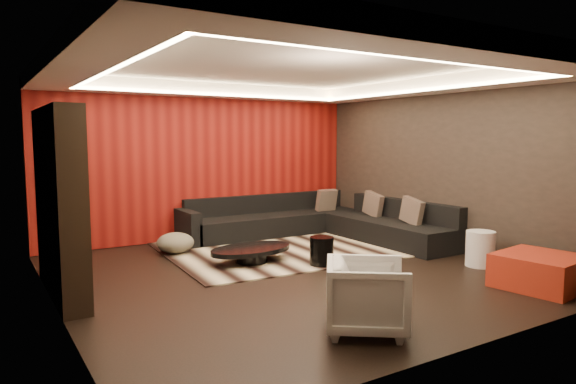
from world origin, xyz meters
TOP-DOWN VIEW (x-y plane):
  - floor at (0.00, 0.00)m, footprint 6.00×6.00m
  - ceiling at (0.00, 0.00)m, footprint 6.00×6.00m
  - wall_back at (0.00, 3.01)m, footprint 6.00×0.02m
  - wall_left at (-3.01, 0.00)m, footprint 0.02×6.00m
  - wall_right at (3.01, 0.00)m, footprint 0.02×6.00m
  - red_feature_wall at (0.00, 2.97)m, footprint 5.98×0.05m
  - soffit_back at (0.00, 2.70)m, footprint 6.00×0.60m
  - soffit_front at (0.00, -2.70)m, footprint 6.00×0.60m
  - soffit_left at (-2.70, 0.00)m, footprint 0.60×4.80m
  - soffit_right at (2.70, 0.00)m, footprint 0.60×4.80m
  - cove_back at (0.00, 2.36)m, footprint 4.80×0.08m
  - cove_front at (0.00, -2.36)m, footprint 4.80×0.08m
  - cove_left at (-2.36, 0.00)m, footprint 0.08×4.80m
  - cove_right at (2.36, 0.00)m, footprint 0.08×4.80m
  - tv_surround at (-2.85, 0.60)m, footprint 0.30×2.00m
  - tv_screen at (-2.69, 0.60)m, footprint 0.04×1.30m
  - tv_shelf at (-2.69, 0.60)m, footprint 0.04×1.60m
  - rug at (0.77, 1.33)m, footprint 4.17×3.23m
  - coffee_table at (-0.23, 0.78)m, footprint 1.43×1.43m
  - drum_stool at (0.55, 0.08)m, footprint 0.46×0.46m
  - striped_pouf at (-0.98, 1.96)m, footprint 0.76×0.76m
  - white_side_table at (2.50, -1.14)m, footprint 0.49×0.49m
  - orange_ottoman at (2.23, -2.23)m, footprint 1.05×1.05m
  - armchair at (-0.57, -2.21)m, footprint 1.06×1.06m
  - sectional_sofa at (1.73, 1.86)m, footprint 3.65×3.50m
  - throw_pillows at (2.53, 1.35)m, footprint 0.63×2.36m

SIDE VIEW (x-z plane):
  - floor at x=0.00m, z-range -0.02..0.00m
  - rug at x=0.77m, z-range 0.00..0.02m
  - coffee_table at x=-0.23m, z-range 0.02..0.24m
  - striped_pouf at x=-0.98m, z-range 0.02..0.35m
  - orange_ottoman at x=2.23m, z-range 0.00..0.41m
  - drum_stool at x=0.55m, z-range 0.02..0.43m
  - white_side_table at x=2.50m, z-range 0.00..0.51m
  - sectional_sofa at x=1.73m, z-range -0.11..0.64m
  - armchair at x=-0.57m, z-range 0.00..0.70m
  - throw_pillows at x=2.53m, z-range 0.37..0.87m
  - tv_shelf at x=-2.69m, z-range 0.68..0.72m
  - tv_surround at x=-2.85m, z-range 0.00..2.20m
  - wall_back at x=0.00m, z-range 0.00..2.80m
  - wall_left at x=-3.01m, z-range 0.00..2.80m
  - wall_right at x=3.01m, z-range 0.00..2.80m
  - red_feature_wall at x=0.00m, z-range 0.01..2.79m
  - tv_screen at x=-2.69m, z-range 1.05..1.85m
  - cove_back at x=0.00m, z-range 2.58..2.62m
  - cove_front at x=0.00m, z-range 2.58..2.62m
  - cove_left at x=-2.36m, z-range 2.58..2.62m
  - cove_right at x=2.36m, z-range 2.58..2.62m
  - soffit_back at x=0.00m, z-range 2.58..2.80m
  - soffit_front at x=0.00m, z-range 2.58..2.80m
  - soffit_left at x=-2.70m, z-range 2.58..2.80m
  - soffit_right at x=2.70m, z-range 2.58..2.80m
  - ceiling at x=0.00m, z-range 2.80..2.82m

